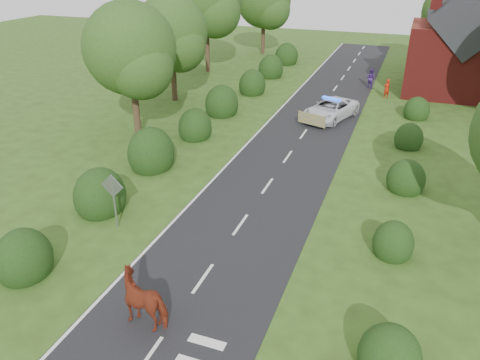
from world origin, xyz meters
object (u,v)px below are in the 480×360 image
at_px(cow, 147,301).
at_px(pedestrian_red, 387,89).
at_px(police_van, 331,109).
at_px(pedestrian_purple, 371,78).
at_px(road_sign, 113,193).

xyz_separation_m(cow, pedestrian_red, (5.16, 28.98, 0.02)).
relative_size(police_van, pedestrian_purple, 3.33).
bearing_deg(pedestrian_purple, road_sign, 104.49).
distance_m(cow, police_van, 22.28).
distance_m(cow, pedestrian_purple, 32.00).
bearing_deg(pedestrian_red, road_sign, 25.58).
height_order(pedestrian_red, pedestrian_purple, pedestrian_purple).
bearing_deg(pedestrian_red, pedestrian_purple, -104.43).
relative_size(road_sign, cow, 1.18).
bearing_deg(road_sign, police_van, 71.14).
bearing_deg(pedestrian_purple, police_van, 110.12).
relative_size(road_sign, pedestrian_purple, 1.52).
relative_size(road_sign, pedestrian_red, 1.63).
height_order(cow, pedestrian_red, pedestrian_red).
height_order(cow, police_van, police_van).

